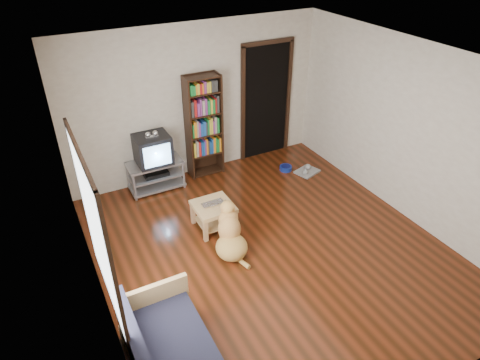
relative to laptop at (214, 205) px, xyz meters
name	(u,v)px	position (x,y,z in m)	size (l,w,h in m)	color
ground	(271,249)	(0.49, -0.80, -0.41)	(5.00, 5.00, 0.00)	#57210F
ceiling	(280,65)	(0.49, -0.80, 2.19)	(5.00, 5.00, 0.00)	white
wall_back	(196,102)	(0.49, 1.70, 0.89)	(4.50, 4.50, 0.00)	beige
wall_front	(440,310)	(0.49, -3.30, 0.89)	(4.50, 4.50, 0.00)	beige
wall_left	(88,221)	(-1.76, -0.80, 0.89)	(5.00, 5.00, 0.00)	beige
wall_right	(408,132)	(2.74, -0.80, 0.89)	(5.00, 5.00, 0.00)	beige
laptop	(214,205)	(0.00, 0.00, 0.00)	(0.33, 0.21, 0.03)	white
dog_bowl	(286,168)	(1.85, 0.94, -0.37)	(0.22, 0.22, 0.08)	navy
grey_rag	(307,172)	(2.15, 0.69, -0.40)	(0.40, 0.32, 0.03)	gray
window	(96,232)	(-1.75, -1.30, 1.09)	(0.03, 1.46, 1.70)	white
doorway	(266,99)	(1.84, 1.68, 0.71)	(1.03, 0.05, 2.19)	black
tv_stand	(156,174)	(-0.41, 1.45, -0.14)	(0.90, 0.45, 0.50)	#99999E
crt_tv	(152,149)	(-0.41, 1.48, 0.33)	(0.55, 0.52, 0.58)	black
bookshelf	(204,121)	(0.54, 1.55, 0.59)	(0.60, 0.30, 1.80)	black
coffee_table	(213,211)	(0.00, 0.03, -0.13)	(0.55, 0.55, 0.40)	tan
dog	(230,235)	(-0.01, -0.53, -0.16)	(0.56, 0.86, 0.70)	tan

